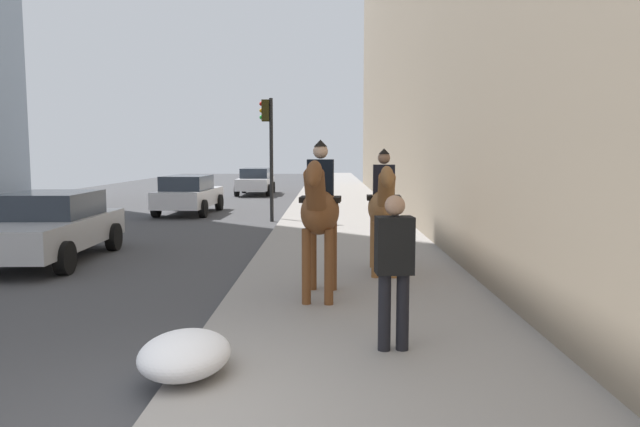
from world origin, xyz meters
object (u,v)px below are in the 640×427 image
at_px(mounted_horse_near, 320,210).
at_px(car_far_lane, 256,181).
at_px(pedestrian_greeting, 394,262).
at_px(car_near_lane, 48,226).
at_px(mounted_horse_far, 384,206).
at_px(traffic_light_near_curb, 269,140).
at_px(car_mid_lane, 189,194).

bearing_deg(mounted_horse_near, car_far_lane, -166.64).
distance_m(mounted_horse_near, pedestrian_greeting, 2.49).
height_order(car_near_lane, car_far_lane, same).
relative_size(pedestrian_greeting, car_far_lane, 0.37).
bearing_deg(car_near_lane, mounted_horse_far, 73.73).
distance_m(mounted_horse_near, traffic_light_near_curb, 11.00).
bearing_deg(pedestrian_greeting, car_far_lane, 5.69).
xyz_separation_m(car_near_lane, car_far_lane, (20.01, -1.93, 0.02)).
relative_size(car_mid_lane, traffic_light_near_curb, 1.06).
bearing_deg(mounted_horse_near, pedestrian_greeting, 23.95).
bearing_deg(pedestrian_greeting, car_mid_lane, 16.29).
relative_size(mounted_horse_near, car_mid_lane, 0.55).
bearing_deg(traffic_light_near_curb, car_mid_lane, 53.06).
relative_size(mounted_horse_near, traffic_light_near_curb, 0.58).
bearing_deg(car_near_lane, mounted_horse_near, 56.23).
xyz_separation_m(mounted_horse_near, car_near_lane, (3.58, 5.76, -0.70)).
relative_size(car_near_lane, car_mid_lane, 1.06).
bearing_deg(mounted_horse_far, pedestrian_greeting, -1.34).
bearing_deg(car_far_lane, pedestrian_greeting, 9.67).
bearing_deg(mounted_horse_far, car_near_lane, -101.85).
bearing_deg(mounted_horse_near, mounted_horse_far, 152.65).
relative_size(mounted_horse_near, car_near_lane, 0.52).
height_order(mounted_horse_near, traffic_light_near_curb, traffic_light_near_curb).
height_order(car_far_lane, traffic_light_near_curb, traffic_light_near_curb).
xyz_separation_m(mounted_horse_near, pedestrian_greeting, (-2.32, -0.83, -0.34)).
xyz_separation_m(mounted_horse_far, car_mid_lane, (11.40, 6.18, -0.58)).
distance_m(pedestrian_greeting, car_far_lane, 26.33).
bearing_deg(pedestrian_greeting, mounted_horse_near, 15.30).
height_order(pedestrian_greeting, car_near_lane, pedestrian_greeting).
xyz_separation_m(car_mid_lane, traffic_light_near_curb, (-2.44, -3.25, 1.95)).
bearing_deg(car_far_lane, mounted_horse_near, 8.69).
xyz_separation_m(car_near_lane, traffic_light_near_curb, (7.20, -3.94, 1.96)).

